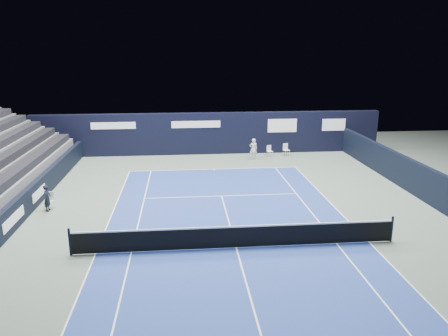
# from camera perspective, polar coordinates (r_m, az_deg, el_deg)

# --- Properties ---
(ground) EXTENTS (48.00, 48.00, 0.00)m
(ground) POSITION_cam_1_polar(r_m,az_deg,el_deg) (19.47, 0.88, -7.87)
(ground) COLOR #556559
(ground) RESTS_ON ground
(court_surface) EXTENTS (10.97, 23.77, 0.01)m
(court_surface) POSITION_cam_1_polar(r_m,az_deg,el_deg) (17.66, 1.61, -10.39)
(court_surface) COLOR navy
(court_surface) RESTS_ON ground
(enclosure_wall_right) EXTENTS (0.30, 22.00, 1.80)m
(enclosure_wall_right) POSITION_cam_1_polar(r_m,az_deg,el_deg) (26.02, 23.46, -1.07)
(enclosure_wall_right) COLOR black
(enclosure_wall_right) RESTS_ON ground
(folding_chair_back_a) EXTENTS (0.45, 0.45, 0.82)m
(folding_chair_back_a) POSITION_cam_1_polar(r_m,az_deg,el_deg) (32.42, 5.96, 2.35)
(folding_chair_back_a) COLOR white
(folding_chair_back_a) RESTS_ON ground
(folding_chair_back_b) EXTENTS (0.49, 0.48, 0.91)m
(folding_chair_back_b) POSITION_cam_1_polar(r_m,az_deg,el_deg) (32.79, 8.09, 2.52)
(folding_chair_back_b) COLOR silver
(folding_chair_back_b) RESTS_ON ground
(line_judge_chair) EXTENTS (0.48, 0.47, 0.85)m
(line_judge_chair) POSITION_cam_1_polar(r_m,az_deg,el_deg) (23.29, -21.79, -3.79)
(line_judge_chair) COLOR white
(line_judge_chair) RESTS_ON ground
(line_judge) EXTENTS (0.36, 0.51, 1.31)m
(line_judge) POSITION_cam_1_polar(r_m,az_deg,el_deg) (22.92, -22.07, -3.68)
(line_judge) COLOR black
(line_judge) RESTS_ON ground
(court_markings) EXTENTS (11.03, 23.83, 0.00)m
(court_markings) POSITION_cam_1_polar(r_m,az_deg,el_deg) (17.65, 1.61, -10.37)
(court_markings) COLOR white
(court_markings) RESTS_ON court_surface
(tennis_net) EXTENTS (12.90, 0.10, 1.10)m
(tennis_net) POSITION_cam_1_polar(r_m,az_deg,el_deg) (17.44, 1.62, -8.89)
(tennis_net) COLOR black
(tennis_net) RESTS_ON ground
(back_sponsor_wall) EXTENTS (26.00, 0.63, 3.10)m
(back_sponsor_wall) POSITION_cam_1_polar(r_m,az_deg,el_deg) (32.92, -1.92, 4.55)
(back_sponsor_wall) COLOR black
(back_sponsor_wall) RESTS_ON ground
(side_barrier_left) EXTENTS (0.33, 22.00, 1.20)m
(side_barrier_left) POSITION_cam_1_polar(r_m,az_deg,el_deg) (24.07, -23.40, -3.07)
(side_barrier_left) COLOR black
(side_barrier_left) RESTS_ON ground
(tennis_player) EXTENTS (0.59, 0.81, 1.52)m
(tennis_player) POSITION_cam_1_polar(r_m,az_deg,el_deg) (31.34, 3.86, 2.51)
(tennis_player) COLOR white
(tennis_player) RESTS_ON ground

